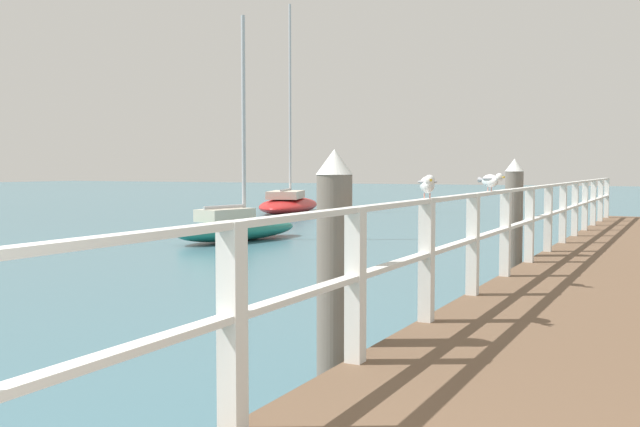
{
  "coord_description": "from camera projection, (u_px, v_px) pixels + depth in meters",
  "views": [
    {
      "loc": [
        0.76,
        -0.83,
        1.83
      ],
      "look_at": [
        -3.39,
        7.45,
        1.26
      ],
      "focal_mm": 41.73,
      "sensor_mm": 36.0,
      "label": 1
    }
  ],
  "objects": [
    {
      "name": "boat_2",
      "position": [
        289.0,
        204.0,
        30.11
      ],
      "size": [
        4.27,
        6.92,
        8.45
      ],
      "rotation": [
        0.0,
        0.0,
        0.35
      ],
      "color": "red",
      "rests_on": "ground_plane"
    },
    {
      "name": "seagull_background",
      "position": [
        491.0,
        180.0,
        8.71
      ],
      "size": [
        0.39,
        0.34,
        0.21
      ],
      "rotation": [
        0.0,
        0.0,
        4.01
      ],
      "color": "white",
      "rests_on": "pier_railing"
    },
    {
      "name": "seagull_foreground",
      "position": [
        427.0,
        184.0,
        6.64
      ],
      "size": [
        0.25,
        0.45,
        0.21
      ],
      "rotation": [
        0.0,
        0.0,
        3.58
      ],
      "color": "white",
      "rests_on": "pier_railing"
    },
    {
      "name": "boat_1",
      "position": [
        237.0,
        227.0,
        18.72
      ],
      "size": [
        2.01,
        4.2,
        5.65
      ],
      "rotation": [
        0.0,
        0.0,
        -0.18
      ],
      "color": "#197266",
      "rests_on": "ground_plane"
    },
    {
      "name": "pier_deck",
      "position": [
        632.0,
        276.0,
        11.07
      ],
      "size": [
        2.88,
        22.17,
        0.44
      ],
      "primitive_type": "cube",
      "color": "brown",
      "rests_on": "ground_plane"
    },
    {
      "name": "dock_piling_near",
      "position": [
        334.0,
        274.0,
        5.85
      ],
      "size": [
        0.29,
        0.29,
        1.97
      ],
      "color": "#6B6056",
      "rests_on": "ground_plane"
    },
    {
      "name": "dock_piling_far",
      "position": [
        514.0,
        221.0,
        11.73
      ],
      "size": [
        0.29,
        0.29,
        1.97
      ],
      "color": "#6B6056",
      "rests_on": "ground_plane"
    },
    {
      "name": "pier_railing",
      "position": [
        539.0,
        213.0,
        11.62
      ],
      "size": [
        0.12,
        20.69,
        1.11
      ],
      "color": "silver",
      "rests_on": "pier_deck"
    }
  ]
}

